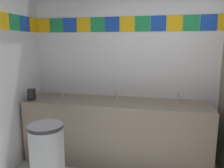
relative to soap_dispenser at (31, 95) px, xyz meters
The scene contains 7 objects.
wall_back 2.21m from the soap_dispenser, 14.35° to the left, with size 4.47×0.09×2.74m.
vanity_counter 1.26m from the soap_dispenser, ahead, with size 2.47×0.62×0.86m.
faucet_left 0.42m from the soap_dispenser, 41.01° to the left, with size 0.04×0.10×0.14m.
faucet_center 1.18m from the soap_dispenser, 13.69° to the left, with size 0.04×0.10×0.14m.
faucet_right 1.98m from the soap_dispenser, ahead, with size 0.04×0.10×0.14m.
soap_dispenser is the anchor object (origin of this frame).
trash_bin 0.94m from the soap_dispenser, 47.74° to the right, with size 0.39×0.39×0.75m.
Camera 1 is at (-0.39, -1.39, 1.63)m, focal length 35.35 mm.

